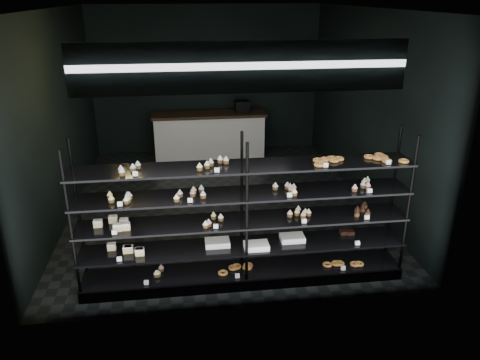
{
  "coord_description": "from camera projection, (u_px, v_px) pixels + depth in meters",
  "views": [
    {
      "loc": [
        -0.61,
        -7.47,
        3.42
      ],
      "look_at": [
        0.11,
        -1.9,
        1.16
      ],
      "focal_mm": 35.0,
      "sensor_mm": 36.0,
      "label": 1
    }
  ],
  "objects": [
    {
      "name": "pendant_lamp",
      "position": [
        119.0,
        69.0,
        6.33
      ],
      "size": [
        0.34,
        0.34,
        0.9
      ],
      "color": "black",
      "rests_on": "room"
    },
    {
      "name": "service_counter",
      "position": [
        210.0,
        134.0,
        10.34
      ],
      "size": [
        2.47,
        0.65,
        1.23
      ],
      "color": "silver",
      "rests_on": "room"
    },
    {
      "name": "signage",
      "position": [
        242.0,
        67.0,
        4.5
      ],
      "size": [
        3.3,
        0.05,
        0.5
      ],
      "color": "#0B123B",
      "rests_on": "room"
    },
    {
      "name": "room",
      "position": [
        218.0,
        112.0,
        7.63
      ],
      "size": [
        5.01,
        6.01,
        3.2
      ],
      "color": "black",
      "rests_on": "ground"
    },
    {
      "name": "display_shelf",
      "position": [
        243.0,
        237.0,
        5.74
      ],
      "size": [
        4.0,
        0.5,
        1.91
      ],
      "color": "black",
      "rests_on": "room"
    }
  ]
}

